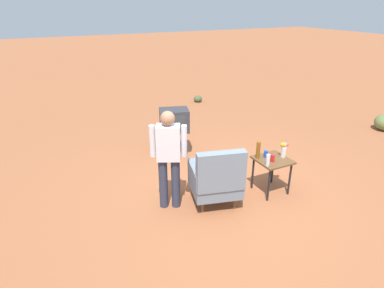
{
  "coord_description": "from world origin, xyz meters",
  "views": [
    {
      "loc": [
        2.66,
        4.16,
        3.11
      ],
      "look_at": [
        0.2,
        -0.83,
        0.65
      ],
      "focal_mm": 30.39,
      "sensor_mm": 36.0,
      "label": 1
    }
  ],
  "objects_px": {
    "side_table": "(272,164)",
    "soda_can_blue": "(266,154)",
    "tv_on_stand": "(174,121)",
    "bottle_short_clear": "(268,160)",
    "armchair": "(217,178)",
    "flower_vase": "(284,149)",
    "person_standing": "(169,155)",
    "soda_can_red": "(273,158)",
    "bottle_tall_amber": "(258,150)"
  },
  "relations": [
    {
      "from": "person_standing",
      "to": "bottle_tall_amber",
      "type": "height_order",
      "value": "person_standing"
    },
    {
      "from": "side_table",
      "to": "flower_vase",
      "type": "height_order",
      "value": "flower_vase"
    },
    {
      "from": "bottle_short_clear",
      "to": "flower_vase",
      "type": "height_order",
      "value": "flower_vase"
    },
    {
      "from": "flower_vase",
      "to": "person_standing",
      "type": "bearing_deg",
      "value": -10.33
    },
    {
      "from": "soda_can_blue",
      "to": "bottle_short_clear",
      "type": "bearing_deg",
      "value": 57.46
    },
    {
      "from": "soda_can_blue",
      "to": "person_standing",
      "type": "bearing_deg",
      "value": -8.09
    },
    {
      "from": "bottle_tall_amber",
      "to": "flower_vase",
      "type": "bearing_deg",
      "value": 160.02
    },
    {
      "from": "armchair",
      "to": "soda_can_red",
      "type": "height_order",
      "value": "armchair"
    },
    {
      "from": "person_standing",
      "to": "flower_vase",
      "type": "relative_size",
      "value": 6.19
    },
    {
      "from": "soda_can_blue",
      "to": "bottle_tall_amber",
      "type": "xyz_separation_m",
      "value": [
        0.14,
        -0.04,
        0.09
      ]
    },
    {
      "from": "armchair",
      "to": "person_standing",
      "type": "xyz_separation_m",
      "value": [
        0.69,
        -0.3,
        0.44
      ]
    },
    {
      "from": "side_table",
      "to": "flower_vase",
      "type": "relative_size",
      "value": 2.39
    },
    {
      "from": "tv_on_stand",
      "to": "flower_vase",
      "type": "height_order",
      "value": "tv_on_stand"
    },
    {
      "from": "soda_can_blue",
      "to": "bottle_short_clear",
      "type": "relative_size",
      "value": 0.61
    },
    {
      "from": "armchair",
      "to": "bottle_tall_amber",
      "type": "height_order",
      "value": "armchair"
    },
    {
      "from": "soda_can_red",
      "to": "bottle_short_clear",
      "type": "bearing_deg",
      "value": 25.9
    },
    {
      "from": "armchair",
      "to": "soda_can_blue",
      "type": "height_order",
      "value": "armchair"
    },
    {
      "from": "tv_on_stand",
      "to": "bottle_short_clear",
      "type": "distance_m",
      "value": 2.39
    },
    {
      "from": "bottle_short_clear",
      "to": "flower_vase",
      "type": "xyz_separation_m",
      "value": [
        -0.45,
        -0.14,
        0.05
      ]
    },
    {
      "from": "side_table",
      "to": "bottle_tall_amber",
      "type": "xyz_separation_m",
      "value": [
        0.21,
        -0.15,
        0.24
      ]
    },
    {
      "from": "soda_can_blue",
      "to": "bottle_tall_amber",
      "type": "distance_m",
      "value": 0.17
    },
    {
      "from": "bottle_tall_amber",
      "to": "flower_vase",
      "type": "distance_m",
      "value": 0.46
    },
    {
      "from": "tv_on_stand",
      "to": "soda_can_red",
      "type": "distance_m",
      "value": 2.36
    },
    {
      "from": "person_standing",
      "to": "bottle_short_clear",
      "type": "xyz_separation_m",
      "value": [
        -1.53,
        0.51,
        -0.2
      ]
    },
    {
      "from": "armchair",
      "to": "person_standing",
      "type": "bearing_deg",
      "value": -23.55
    },
    {
      "from": "soda_can_blue",
      "to": "bottle_short_clear",
      "type": "xyz_separation_m",
      "value": [
        0.17,
        0.26,
        0.04
      ]
    },
    {
      "from": "armchair",
      "to": "soda_can_red",
      "type": "distance_m",
      "value": 1.03
    },
    {
      "from": "armchair",
      "to": "flower_vase",
      "type": "relative_size",
      "value": 4.0
    },
    {
      "from": "side_table",
      "to": "bottle_short_clear",
      "type": "height_order",
      "value": "bottle_short_clear"
    },
    {
      "from": "side_table",
      "to": "person_standing",
      "type": "xyz_separation_m",
      "value": [
        1.76,
        -0.36,
        0.4
      ]
    },
    {
      "from": "tv_on_stand",
      "to": "flower_vase",
      "type": "bearing_deg",
      "value": 117.61
    },
    {
      "from": "soda_can_red",
      "to": "flower_vase",
      "type": "relative_size",
      "value": 0.46
    },
    {
      "from": "armchair",
      "to": "bottle_short_clear",
      "type": "distance_m",
      "value": 0.89
    },
    {
      "from": "flower_vase",
      "to": "soda_can_red",
      "type": "bearing_deg",
      "value": 12.68
    },
    {
      "from": "person_standing",
      "to": "side_table",
      "type": "bearing_deg",
      "value": 168.5
    },
    {
      "from": "bottle_tall_amber",
      "to": "flower_vase",
      "type": "xyz_separation_m",
      "value": [
        -0.43,
        0.16,
        -0.0
      ]
    },
    {
      "from": "side_table",
      "to": "soda_can_blue",
      "type": "bearing_deg",
      "value": -61.37
    },
    {
      "from": "person_standing",
      "to": "bottle_tall_amber",
      "type": "relative_size",
      "value": 5.47
    },
    {
      "from": "person_standing",
      "to": "soda_can_blue",
      "type": "relative_size",
      "value": 13.44
    },
    {
      "from": "tv_on_stand",
      "to": "soda_can_blue",
      "type": "height_order",
      "value": "tv_on_stand"
    },
    {
      "from": "bottle_short_clear",
      "to": "armchair",
      "type": "bearing_deg",
      "value": -13.69
    },
    {
      "from": "armchair",
      "to": "tv_on_stand",
      "type": "relative_size",
      "value": 1.03
    },
    {
      "from": "soda_can_red",
      "to": "soda_can_blue",
      "type": "bearing_deg",
      "value": -91.24
    },
    {
      "from": "armchair",
      "to": "side_table",
      "type": "distance_m",
      "value": 1.07
    },
    {
      "from": "side_table",
      "to": "tv_on_stand",
      "type": "height_order",
      "value": "tv_on_stand"
    },
    {
      "from": "bottle_short_clear",
      "to": "soda_can_red",
      "type": "bearing_deg",
      "value": -154.1
    },
    {
      "from": "soda_can_blue",
      "to": "side_table",
      "type": "bearing_deg",
      "value": 118.63
    },
    {
      "from": "soda_can_red",
      "to": "bottle_short_clear",
      "type": "relative_size",
      "value": 0.61
    },
    {
      "from": "armchair",
      "to": "flower_vase",
      "type": "bearing_deg",
      "value": 177.37
    },
    {
      "from": "tv_on_stand",
      "to": "bottle_short_clear",
      "type": "relative_size",
      "value": 5.15
    }
  ]
}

